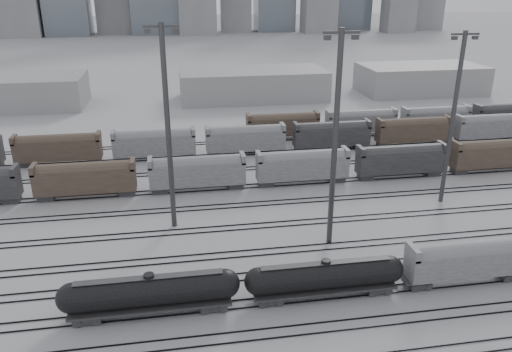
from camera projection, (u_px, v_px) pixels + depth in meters
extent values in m
plane|color=#ACADB1|center=(304.00, 304.00, 51.56)|extent=(900.00, 900.00, 0.00)
cube|color=black|center=(317.00, 333.00, 47.20)|extent=(220.00, 0.07, 0.16)
cube|color=black|center=(313.00, 323.00, 48.52)|extent=(220.00, 0.07, 0.16)
cube|color=black|center=(303.00, 302.00, 51.79)|extent=(220.00, 0.07, 0.16)
cube|color=black|center=(300.00, 294.00, 53.10)|extent=(220.00, 0.07, 0.16)
cube|color=black|center=(292.00, 276.00, 56.37)|extent=(220.00, 0.07, 0.16)
cube|color=black|center=(289.00, 269.00, 57.69)|extent=(220.00, 0.07, 0.16)
cube|color=black|center=(283.00, 253.00, 60.96)|extent=(220.00, 0.07, 0.16)
cube|color=black|center=(280.00, 247.00, 62.27)|extent=(220.00, 0.07, 0.16)
cube|color=black|center=(272.00, 227.00, 67.38)|extent=(220.00, 0.07, 0.16)
cube|color=black|center=(269.00, 222.00, 68.69)|extent=(220.00, 0.07, 0.16)
cube|color=black|center=(262.00, 206.00, 73.80)|extent=(220.00, 0.07, 0.16)
cube|color=black|center=(261.00, 202.00, 75.11)|extent=(220.00, 0.07, 0.16)
cube|color=black|center=(255.00, 187.00, 80.22)|extent=(220.00, 0.07, 0.16)
cube|color=black|center=(253.00, 184.00, 81.53)|extent=(220.00, 0.07, 0.16)
cube|color=black|center=(247.00, 170.00, 87.55)|extent=(220.00, 0.07, 0.16)
cube|color=black|center=(246.00, 167.00, 88.87)|extent=(220.00, 0.07, 0.16)
cube|color=black|center=(241.00, 155.00, 94.89)|extent=(220.00, 0.07, 0.16)
cube|color=black|center=(240.00, 153.00, 96.20)|extent=(220.00, 0.07, 0.16)
cube|color=black|center=(236.00, 143.00, 102.23)|extent=(220.00, 0.07, 0.16)
cube|color=black|center=(235.00, 140.00, 103.54)|extent=(220.00, 0.07, 0.16)
cube|color=#242427|center=(88.00, 315.00, 48.94)|extent=(2.67, 2.16, 0.72)
cube|color=#242427|center=(213.00, 303.00, 50.84)|extent=(2.67, 2.16, 0.72)
cube|color=#242427|center=(151.00, 305.00, 49.70)|extent=(15.91, 2.77, 0.26)
cylinder|color=black|center=(150.00, 291.00, 49.09)|extent=(14.88, 2.98, 2.98)
sphere|color=black|center=(71.00, 298.00, 47.95)|extent=(2.98, 2.98, 2.98)
sphere|color=black|center=(225.00, 284.00, 50.24)|extent=(2.98, 2.98, 2.98)
cylinder|color=black|center=(149.00, 276.00, 48.49)|extent=(1.03, 1.03, 0.51)
cube|color=#242427|center=(149.00, 277.00, 48.53)|extent=(14.37, 0.92, 0.06)
cube|color=#242427|center=(270.00, 297.00, 51.75)|extent=(2.55, 2.06, 0.69)
cube|color=#242427|center=(377.00, 286.00, 53.56)|extent=(2.55, 2.06, 0.69)
cube|color=#242427|center=(324.00, 288.00, 52.48)|extent=(15.22, 2.65, 0.25)
cylinder|color=black|center=(325.00, 275.00, 51.90)|extent=(14.24, 2.85, 2.85)
sphere|color=black|center=(258.00, 281.00, 50.80)|extent=(2.85, 2.85, 2.85)
sphere|color=black|center=(390.00, 269.00, 52.99)|extent=(2.85, 2.85, 2.85)
cylinder|color=black|center=(326.00, 262.00, 51.32)|extent=(0.98, 0.98, 0.49)
cube|color=#242427|center=(326.00, 263.00, 51.36)|extent=(13.75, 0.88, 0.06)
cube|color=#242427|center=(418.00, 283.00, 54.31)|extent=(2.36, 1.90, 0.63)
cube|color=#242427|center=(509.00, 274.00, 55.98)|extent=(2.36, 1.90, 0.63)
cube|color=gray|center=(467.00, 261.00, 54.36)|extent=(13.60, 2.72, 2.90)
cylinder|color=gray|center=(469.00, 253.00, 53.96)|extent=(12.33, 2.63, 2.63)
cube|color=gray|center=(413.00, 252.00, 52.69)|extent=(0.63, 2.72, 1.27)
cone|color=#242427|center=(465.00, 275.00, 55.01)|extent=(2.18, 2.18, 0.82)
cylinder|color=#3A3A3D|center=(168.00, 131.00, 63.05)|extent=(0.68, 0.68, 26.70)
cube|color=#3A3A3D|center=(161.00, 26.00, 58.34)|extent=(4.27, 0.32, 0.32)
cube|color=#3A3A3D|center=(147.00, 31.00, 58.29)|extent=(0.75, 0.53, 0.53)
cube|color=#3A3A3D|center=(175.00, 31.00, 58.78)|extent=(0.75, 0.53, 0.53)
cylinder|color=#3A3A3D|center=(335.00, 143.00, 58.92)|extent=(0.68, 0.68, 26.43)
cube|color=#3A3A3D|center=(342.00, 32.00, 54.25)|extent=(4.23, 0.32, 0.32)
cube|color=#3A3A3D|center=(327.00, 38.00, 54.20)|extent=(0.74, 0.53, 0.53)
cube|color=#3A3A3D|center=(355.00, 37.00, 54.69)|extent=(0.74, 0.53, 0.53)
cylinder|color=#3A3A3D|center=(452.00, 121.00, 70.86)|extent=(0.64, 0.64, 25.00)
cube|color=#3A3A3D|center=(465.00, 34.00, 66.45)|extent=(4.00, 0.30, 0.30)
cube|color=#3A3A3D|center=(454.00, 38.00, 66.40)|extent=(0.70, 0.50, 0.50)
cube|color=#3A3A3D|center=(475.00, 38.00, 66.86)|extent=(0.70, 0.50, 0.50)
cube|color=brown|center=(86.00, 180.00, 75.87)|extent=(15.00, 3.00, 5.60)
cube|color=gray|center=(198.00, 173.00, 78.49)|extent=(15.00, 3.00, 5.60)
cube|color=gray|center=(302.00, 167.00, 81.11)|extent=(15.00, 3.00, 5.60)
cube|color=#242427|center=(401.00, 161.00, 83.73)|extent=(15.00, 3.00, 5.60)
cube|color=brown|center=(493.00, 156.00, 86.35)|extent=(15.00, 3.00, 5.60)
cube|color=brown|center=(58.00, 150.00, 89.46)|extent=(15.00, 3.00, 5.60)
cube|color=gray|center=(155.00, 145.00, 92.08)|extent=(15.00, 3.00, 5.60)
cube|color=gray|center=(245.00, 140.00, 94.70)|extent=(15.00, 3.00, 5.60)
cube|color=#242427|center=(331.00, 136.00, 97.32)|extent=(15.00, 3.00, 5.60)
cube|color=brown|center=(413.00, 132.00, 99.94)|extent=(15.00, 3.00, 5.60)
cube|color=gray|center=(490.00, 128.00, 102.56)|extent=(15.00, 3.00, 5.60)
cube|color=brown|center=(283.00, 127.00, 103.42)|extent=(15.00, 3.00, 5.60)
cube|color=gray|center=(361.00, 123.00, 106.04)|extent=(15.00, 3.00, 5.60)
cube|color=gray|center=(435.00, 119.00, 108.66)|extent=(15.00, 3.00, 5.60)
cube|color=#242427|center=(506.00, 116.00, 111.28)|extent=(15.00, 3.00, 5.60)
cube|color=gray|center=(253.00, 84.00, 138.75)|extent=(40.00, 18.00, 8.00)
cube|color=gray|center=(420.00, 79.00, 146.45)|extent=(35.00, 18.00, 8.00)
cube|color=gray|center=(237.00, 1.00, 305.96)|extent=(18.00, 14.40, 38.00)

